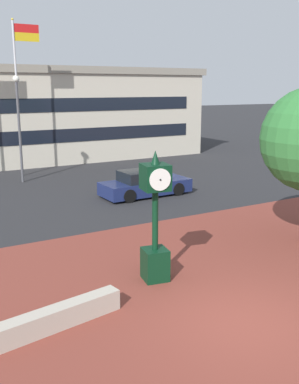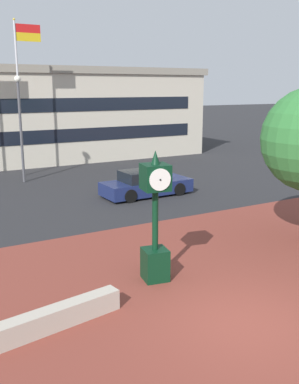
# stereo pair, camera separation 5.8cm
# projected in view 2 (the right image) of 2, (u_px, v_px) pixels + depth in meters

# --- Properties ---
(ground_plane) EXTENTS (200.00, 200.00, 0.00)m
(ground_plane) POSITION_uv_depth(u_px,v_px,m) (245.00, 323.00, 10.17)
(ground_plane) COLOR #262628
(plaza_brick_paving) EXTENTS (44.00, 11.78, 0.01)m
(plaza_brick_paving) POSITION_uv_depth(u_px,v_px,m) (197.00, 291.00, 11.76)
(plaza_brick_paving) COLOR brown
(plaza_brick_paving) RESTS_ON ground
(planter_wall) EXTENTS (3.22, 0.94, 0.50)m
(planter_wall) POSITION_uv_depth(u_px,v_px,m) (56.00, 317.00, 9.91)
(planter_wall) COLOR #ADA393
(planter_wall) RESTS_ON ground
(street_clock) EXTENTS (0.81, 0.85, 3.66)m
(street_clock) POSITION_uv_depth(u_px,v_px,m) (155.00, 222.00, 12.09)
(street_clock) COLOR black
(street_clock) RESTS_ON ground
(car_street_mid) EXTENTS (4.51, 1.98, 1.28)m
(car_street_mid) POSITION_uv_depth(u_px,v_px,m) (146.00, 184.00, 21.98)
(car_street_mid) COLOR navy
(car_street_mid) RESTS_ON ground
(flagpole_secondary) EXTENTS (1.55, 0.14, 9.08)m
(flagpole_secondary) POSITION_uv_depth(u_px,v_px,m) (21.00, 86.00, 25.98)
(flagpole_secondary) COLOR silver
(flagpole_secondary) RESTS_ON ground
(street_lamp_post) EXTENTS (0.36, 0.36, 5.88)m
(street_lamp_post) POSITION_uv_depth(u_px,v_px,m) (20.00, 117.00, 24.43)
(street_lamp_post) COLOR #4C4C51
(street_lamp_post) RESTS_ON ground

